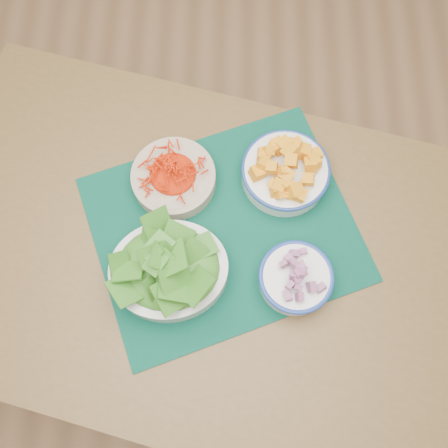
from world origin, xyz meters
name	(u,v)px	position (x,y,z in m)	size (l,w,h in m)	color
ground	(199,270)	(0.00, 0.00, 0.00)	(4.00, 4.00, 0.00)	#A2774E
table	(190,260)	(0.01, -0.13, 0.65)	(1.38, 1.09, 0.75)	brown
placemat	(224,229)	(0.10, -0.09, 0.75)	(0.56, 0.46, 0.00)	#022E22
carrot_bowl	(173,176)	(-0.02, 0.02, 0.79)	(0.25, 0.25, 0.07)	#BFAA8E
squash_bowl	(286,169)	(0.23, 0.04, 0.80)	(0.22, 0.22, 0.10)	white
lettuce_bowl	(168,268)	(-0.02, -0.19, 0.81)	(0.27, 0.24, 0.12)	silver
onion_bowl	(296,277)	(0.25, -0.21, 0.79)	(0.19, 0.19, 0.08)	white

